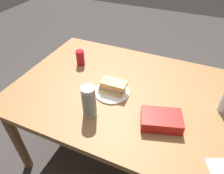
{
  "coord_description": "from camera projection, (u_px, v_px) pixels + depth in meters",
  "views": [
    {
      "loc": [
        0.31,
        -1.03,
        1.67
      ],
      "look_at": [
        -0.1,
        -0.07,
        0.8
      ],
      "focal_mm": 32.27,
      "sensor_mm": 36.0,
      "label": 1
    }
  ],
  "objects": [
    {
      "name": "plastic_cup_stack",
      "position": [
        89.0,
        101.0,
        1.17
      ],
      "size": [
        0.08,
        0.08,
        0.2
      ],
      "color": "silver",
      "rests_on": "dining_table"
    },
    {
      "name": "sandwich",
      "position": [
        113.0,
        87.0,
        1.35
      ],
      "size": [
        0.18,
        0.1,
        0.08
      ],
      "color": "#DBB26B",
      "rests_on": "paper_plate"
    },
    {
      "name": "paper_napkin",
      "position": [
        223.0,
        171.0,
        0.95
      ],
      "size": [
        0.17,
        0.17,
        0.01
      ],
      "primitive_type": "cube",
      "rotation": [
        0.0,
        0.0,
        0.4
      ],
      "color": "white",
      "rests_on": "dining_table"
    },
    {
      "name": "dining_table",
      "position": [
        129.0,
        99.0,
        1.46
      ],
      "size": [
        1.63,
        1.09,
        0.75
      ],
      "color": "olive",
      "rests_on": "ground_plane"
    },
    {
      "name": "chip_bag",
      "position": [
        161.0,
        120.0,
        1.15
      ],
      "size": [
        0.26,
        0.21,
        0.07
      ],
      "primitive_type": "cube",
      "rotation": [
        0.0,
        0.0,
        0.29
      ],
      "color": "red",
      "rests_on": "dining_table"
    },
    {
      "name": "soda_can_red",
      "position": [
        80.0,
        58.0,
        1.62
      ],
      "size": [
        0.07,
        0.07,
        0.12
      ],
      "primitive_type": "cylinder",
      "color": "maroon",
      "rests_on": "dining_table"
    },
    {
      "name": "paper_plate",
      "position": [
        112.0,
        92.0,
        1.38
      ],
      "size": [
        0.24,
        0.24,
        0.01
      ],
      "primitive_type": "cylinder",
      "color": "white",
      "rests_on": "dining_table"
    },
    {
      "name": "ground_plane",
      "position": [
        125.0,
        151.0,
        1.88
      ],
      "size": [
        8.0,
        8.0,
        0.0
      ],
      "primitive_type": "plane",
      "color": "#383330"
    }
  ]
}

